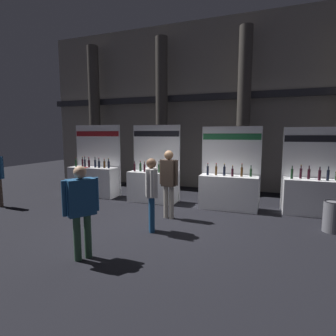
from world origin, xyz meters
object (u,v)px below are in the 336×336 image
(exhibitor_booth_0, at_px, (94,178))
(exhibitor_booth_3, at_px, (313,193))
(visitor_0, at_px, (81,204))
(visitor_3, at_px, (151,189))
(exhibitor_booth_1, at_px, (153,183))
(exhibitor_booth_2, at_px, (229,188))
(visitor_2, at_px, (169,178))
(trash_bin, at_px, (333,217))

(exhibitor_booth_0, xyz_separation_m, exhibitor_booth_3, (6.92, 0.10, -0.03))
(exhibitor_booth_3, xyz_separation_m, visitor_0, (-4.20, -4.28, 0.40))
(exhibitor_booth_0, bearing_deg, visitor_3, -37.54)
(exhibitor_booth_0, xyz_separation_m, exhibitor_booth_1, (2.30, -0.06, -0.02))
(exhibitor_booth_2, xyz_separation_m, visitor_3, (-1.39, -2.45, 0.37))
(exhibitor_booth_1, bearing_deg, exhibitor_booth_0, 178.52)
(visitor_2, height_order, visitor_3, visitor_2)
(exhibitor_booth_0, bearing_deg, exhibitor_booth_3, 0.82)
(exhibitor_booth_0, xyz_separation_m, trash_bin, (7.13, -1.22, -0.27))
(visitor_3, bearing_deg, exhibitor_booth_1, -5.82)
(visitor_0, relative_size, visitor_3, 1.00)
(exhibitor_booth_3, bearing_deg, trash_bin, -80.94)
(exhibitor_booth_0, distance_m, visitor_0, 5.00)
(exhibitor_booth_1, xyz_separation_m, visitor_3, (1.02, -2.49, 0.36))
(exhibitor_booth_1, distance_m, exhibitor_booth_2, 2.41)
(exhibitor_booth_1, distance_m, exhibitor_booth_3, 4.62)
(exhibitor_booth_1, height_order, exhibitor_booth_2, exhibitor_booth_1)
(exhibitor_booth_3, xyz_separation_m, visitor_3, (-3.60, -2.65, 0.37))
(trash_bin, distance_m, visitor_2, 3.84)
(exhibitor_booth_0, height_order, exhibitor_booth_3, exhibitor_booth_0)
(exhibitor_booth_3, relative_size, visitor_3, 1.44)
(exhibitor_booth_1, relative_size, visitor_2, 1.40)
(exhibitor_booth_2, relative_size, trash_bin, 3.42)
(visitor_2, xyz_separation_m, visitor_3, (-0.04, -1.02, -0.09))
(exhibitor_booth_0, height_order, trash_bin, exhibitor_booth_0)
(visitor_0, bearing_deg, exhibitor_booth_2, 7.56)
(exhibitor_booth_2, height_order, visitor_0, exhibitor_booth_2)
(trash_bin, relative_size, visitor_2, 0.40)
(exhibitor_booth_1, relative_size, visitor_0, 1.50)
(visitor_2, distance_m, visitor_3, 1.03)
(exhibitor_booth_1, distance_m, visitor_0, 4.16)
(exhibitor_booth_3, bearing_deg, exhibitor_booth_0, -179.18)
(visitor_2, bearing_deg, exhibitor_booth_0, -19.94)
(exhibitor_booth_2, height_order, visitor_2, exhibitor_booth_2)
(exhibitor_booth_0, xyz_separation_m, visitor_3, (3.32, -2.55, 0.34))
(exhibitor_booth_2, relative_size, visitor_2, 1.36)
(exhibitor_booth_1, height_order, visitor_2, exhibitor_booth_1)
(exhibitor_booth_0, relative_size, exhibitor_booth_3, 1.05)
(exhibitor_booth_1, relative_size, exhibitor_booth_3, 1.04)
(visitor_2, bearing_deg, visitor_0, 80.89)
(exhibitor_booth_0, distance_m, exhibitor_booth_3, 6.92)
(exhibitor_booth_2, height_order, trash_bin, exhibitor_booth_2)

